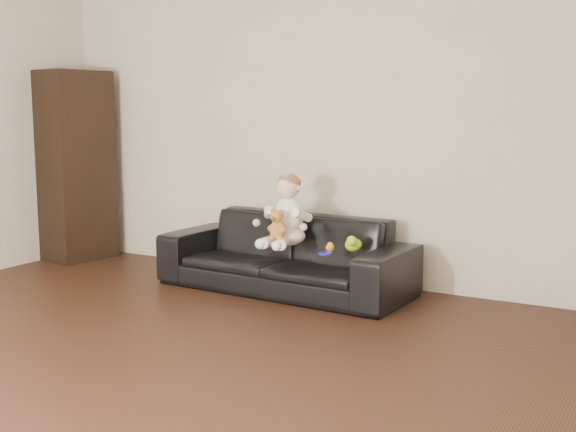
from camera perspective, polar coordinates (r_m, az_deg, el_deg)
The scene contains 10 objects.
floor at distance 3.91m, azimuth -17.37°, elevation -12.72°, with size 5.50×5.50×0.00m, color #311B11.
wall_back at distance 5.87m, azimuth 2.11°, elevation 7.63°, with size 5.00×5.00×0.00m, color beige.
sofa at distance 5.54m, azimuth -0.23°, elevation -2.99°, with size 1.95×0.76×0.57m, color black.
cabinet at distance 6.93m, azimuth -16.41°, elevation 3.81°, with size 0.43×0.59×1.73m, color black.
shelf_item at distance 6.90m, azimuth -16.43°, elevation 7.02°, with size 0.18×0.25×0.28m, color silver.
baby at distance 5.35m, azimuth -0.08°, elevation 0.14°, with size 0.39×0.47×0.53m.
teddy_bear at distance 5.22m, azimuth -0.86°, elevation -0.73°, with size 0.14×0.14×0.23m.
toy_green at distance 5.17m, azimuth 5.19°, elevation -2.28°, with size 0.12×0.14×0.10m, color #9BD018.
toy_rattle at distance 5.14m, azimuth 3.34°, elevation -2.52°, with size 0.06×0.06×0.06m, color orange.
toy_blue_disc at distance 5.06m, azimuth 2.94°, elevation -2.97°, with size 0.10×0.10×0.01m, color #1A1AD3.
Camera 1 is at (2.70, -2.46, 1.39)m, focal length 45.00 mm.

